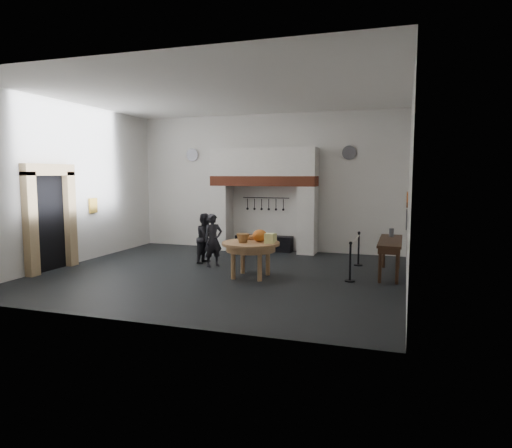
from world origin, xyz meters
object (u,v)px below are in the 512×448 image
(iron_range, at_px, (264,243))
(visitor_near, at_px, (213,240))
(visitor_far, at_px, (206,238))
(work_table, at_px, (251,243))
(side_table, at_px, (391,241))
(barrier_post_near, at_px, (350,263))
(barrier_post_far, at_px, (359,250))

(iron_range, bearing_deg, visitor_near, -101.00)
(visitor_near, distance_m, visitor_far, 0.57)
(work_table, relative_size, side_table, 0.65)
(iron_range, bearing_deg, barrier_post_near, -47.68)
(work_table, xyz_separation_m, visitor_far, (-1.81, 1.32, -0.13))
(iron_range, relative_size, work_table, 1.33)
(barrier_post_near, bearing_deg, side_table, 49.18)
(barrier_post_near, bearing_deg, visitor_far, 166.12)
(iron_range, bearing_deg, work_table, -77.58)
(iron_range, bearing_deg, visitor_far, -111.04)
(visitor_far, xyz_separation_m, barrier_post_far, (4.19, 0.96, -0.26))
(visitor_near, xyz_separation_m, visitor_far, (-0.40, 0.40, -0.01))
(side_table, relative_size, barrier_post_far, 2.44)
(iron_range, relative_size, barrier_post_far, 2.11)
(side_table, bearing_deg, barrier_post_far, 131.29)
(iron_range, distance_m, visitor_near, 3.00)
(work_table, xyz_separation_m, barrier_post_near, (2.39, 0.29, -0.39))
(visitor_far, bearing_deg, barrier_post_near, -99.93)
(iron_range, distance_m, work_table, 3.97)
(side_table, distance_m, barrier_post_far, 1.39)
(visitor_near, height_order, side_table, visitor_near)
(work_table, xyz_separation_m, visitor_near, (-1.41, 0.92, -0.11))
(visitor_near, bearing_deg, barrier_post_far, -27.93)
(iron_range, distance_m, barrier_post_far, 3.59)
(visitor_near, relative_size, visitor_far, 1.02)
(visitor_far, height_order, barrier_post_near, visitor_far)
(work_table, distance_m, side_table, 3.50)
(barrier_post_near, distance_m, barrier_post_far, 2.00)
(iron_range, xyz_separation_m, side_table, (4.10, -2.54, 0.62))
(work_table, bearing_deg, side_table, 21.68)
(visitor_near, relative_size, barrier_post_far, 1.62)
(visitor_far, bearing_deg, barrier_post_far, -73.12)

